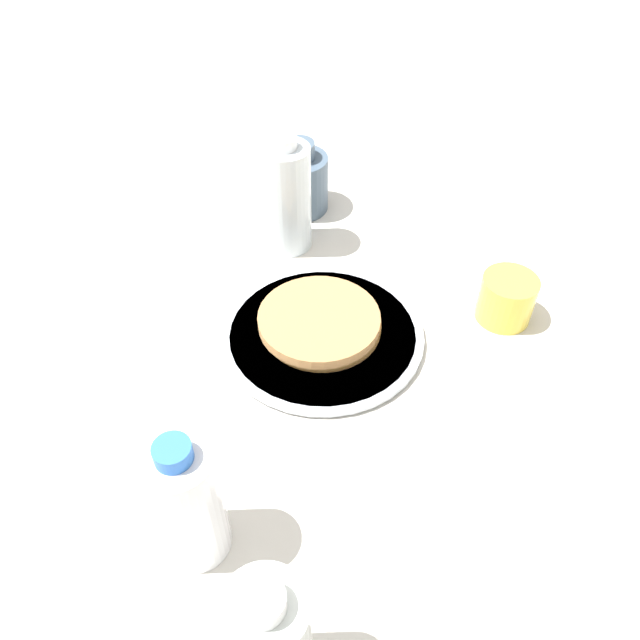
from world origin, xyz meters
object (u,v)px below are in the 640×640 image
object	(u,v)px
water_bottle_mid	(188,503)
water_bottle_far	(286,197)
pancake_stack	(319,321)
juice_glass	(507,299)
cream_jug	(299,181)
plate	(320,333)

from	to	relation	value
water_bottle_mid	water_bottle_far	world-z (taller)	water_bottle_far
pancake_stack	juice_glass	world-z (taller)	juice_glass
water_bottle_far	cream_jug	bearing A→B (deg)	121.90
pancake_stack	juice_glass	bearing A→B (deg)	49.23
cream_jug	water_bottle_mid	bearing A→B (deg)	-57.71
water_bottle_mid	water_bottle_far	size ratio (longest dim) A/B	0.93
plate	water_bottle_mid	size ratio (longest dim) A/B	1.59
water_bottle_far	water_bottle_mid	bearing A→B (deg)	-57.63
plate	water_bottle_mid	xyz separation A→B (m)	(0.10, -0.32, 0.08)
plate	juice_glass	xyz separation A→B (m)	(0.18, 0.21, 0.03)
plate	pancake_stack	distance (m)	0.02
plate	juice_glass	world-z (taller)	juice_glass
water_bottle_far	juice_glass	bearing A→B (deg)	12.34
plate	water_bottle_mid	bearing A→B (deg)	-72.26
plate	water_bottle_mid	distance (m)	0.34
juice_glass	cream_jug	xyz separation A→B (m)	(-0.41, 0.01, 0.02)
pancake_stack	water_bottle_far	distance (m)	0.23
pancake_stack	water_bottle_mid	size ratio (longest dim) A/B	1.00
plate	water_bottle_far	xyz separation A→B (m)	(-0.18, 0.13, 0.08)
juice_glass	water_bottle_mid	bearing A→B (deg)	-98.09
pancake_stack	cream_jug	distance (m)	0.32
pancake_stack	water_bottle_mid	distance (m)	0.34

